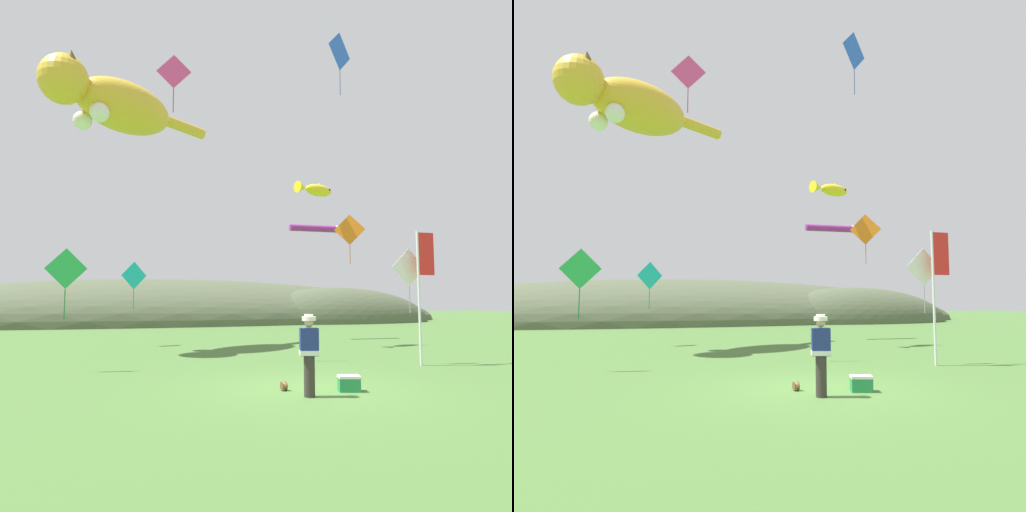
{
  "view_description": "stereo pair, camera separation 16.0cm",
  "coord_description": "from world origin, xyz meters",
  "views": [
    {
      "loc": [
        -4.31,
        -9.98,
        2.11
      ],
      "look_at": [
        0.0,
        4.0,
        3.49
      ],
      "focal_mm": 32.0,
      "sensor_mm": 36.0,
      "label": 1
    },
    {
      "loc": [
        -4.16,
        -10.03,
        2.11
      ],
      "look_at": [
        0.0,
        4.0,
        3.49
      ],
      "focal_mm": 32.0,
      "sensor_mm": 36.0,
      "label": 2
    }
  ],
  "objects": [
    {
      "name": "kite_diamond_blue",
      "position": [
        2.96,
        3.68,
        10.73
      ],
      "size": [
        1.2,
        0.73,
        2.29
      ],
      "color": "blue"
    },
    {
      "name": "kite_fish_windsock",
      "position": [
        4.44,
        9.1,
        7.19
      ],
      "size": [
        2.13,
        1.15,
        0.63
      ],
      "color": "yellow"
    },
    {
      "name": "ground_plane",
      "position": [
        0.0,
        0.0,
        0.0
      ],
      "size": [
        120.0,
        120.0,
        0.0
      ],
      "primitive_type": "plane",
      "color": "#477033"
    },
    {
      "name": "kite_diamond_orange",
      "position": [
        6.18,
        9.04,
        5.36
      ],
      "size": [
        1.23,
        0.79,
        2.35
      ],
      "color": "orange"
    },
    {
      "name": "festival_banner_pole",
      "position": [
        5.25,
        2.6,
        2.85
      ],
      "size": [
        0.66,
        0.08,
        4.34
      ],
      "color": "silver",
      "rests_on": "ground"
    },
    {
      "name": "kite_diamond_pink",
      "position": [
        -2.51,
        5.91,
        10.26
      ],
      "size": [
        1.23,
        0.27,
        2.15
      ],
      "color": "#E53F8C"
    },
    {
      "name": "distant_hill_ridge",
      "position": [
        1.64,
        31.34,
        0.0
      ],
      "size": [
        55.86,
        15.5,
        7.77
      ],
      "color": "#4C563D",
      "rests_on": "ground"
    },
    {
      "name": "kite_diamond_teal",
      "position": [
        -3.51,
        11.61,
        3.17
      ],
      "size": [
        1.15,
        0.59,
        2.18
      ],
      "color": "#19BFBF"
    },
    {
      "name": "festival_attendant",
      "position": [
        -0.23,
        -0.68,
        0.95
      ],
      "size": [
        0.47,
        0.36,
        1.77
      ],
      "color": "#332D28",
      "rests_on": "ground"
    },
    {
      "name": "kite_diamond_green",
      "position": [
        -5.73,
        4.6,
        3.0
      ],
      "size": [
        1.21,
        0.11,
        2.11
      ],
      "color": "green"
    },
    {
      "name": "kite_tube_streamer",
      "position": [
        5.94,
        12.53,
        5.94
      ],
      "size": [
        2.73,
        0.52,
        0.44
      ],
      "color": "#8C268C"
    },
    {
      "name": "kite_giant_cat",
      "position": [
        -4.65,
        10.2,
        10.64
      ],
      "size": [
        7.51,
        5.32,
        2.6
      ],
      "color": "gold"
    },
    {
      "name": "picnic_cooler",
      "position": [
        0.88,
        -0.4,
        0.18
      ],
      "size": [
        0.56,
        0.45,
        0.36
      ],
      "color": "#268C4C",
      "rests_on": "ground"
    },
    {
      "name": "kite_diamond_white",
      "position": [
        5.04,
        3.02,
        3.15
      ],
      "size": [
        1.25,
        0.08,
        2.16
      ],
      "color": "white"
    },
    {
      "name": "kite_spool",
      "position": [
        -0.52,
        0.12,
        0.1
      ],
      "size": [
        0.12,
        0.21,
        0.21
      ],
      "color": "olive",
      "rests_on": "ground"
    }
  ]
}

